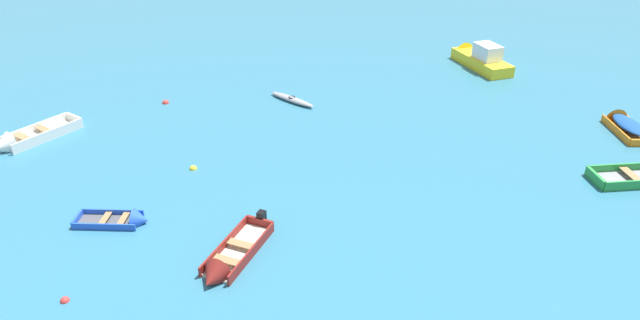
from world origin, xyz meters
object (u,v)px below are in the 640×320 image
object	(u,v)px
motor_launch_yellow_outer_right	(478,58)
rowboat_orange_outer_left	(622,123)
kayak_grey_far_back	(292,99)
mooring_buoy_between_boats_right	(193,169)
rowboat_maroon_near_left	(226,263)
rowboat_white_distant_center	(22,141)
mooring_buoy_trailing	(166,103)
rowboat_blue_back_row_left	(128,220)
mooring_buoy_between_boats_left	(65,301)

from	to	relation	value
motor_launch_yellow_outer_right	rowboat_orange_outer_left	xyz separation A→B (m)	(6.55, -9.86, -0.29)
kayak_grey_far_back	mooring_buoy_between_boats_right	bearing A→B (deg)	-111.69
kayak_grey_far_back	motor_launch_yellow_outer_right	bearing A→B (deg)	33.46
rowboat_maroon_near_left	kayak_grey_far_back	bearing A→B (deg)	90.11
rowboat_white_distant_center	motor_launch_yellow_outer_right	bearing A→B (deg)	31.16
motor_launch_yellow_outer_right	mooring_buoy_trailing	world-z (taller)	motor_launch_yellow_outer_right
rowboat_white_distant_center	motor_launch_yellow_outer_right	size ratio (longest dim) A/B	0.78
rowboat_orange_outer_left	rowboat_maroon_near_left	bearing A→B (deg)	-143.39
kayak_grey_far_back	rowboat_blue_back_row_left	xyz separation A→B (m)	(-4.75, -13.44, -0.02)
motor_launch_yellow_outer_right	rowboat_blue_back_row_left	distance (m)	27.65
mooring_buoy_between_boats_right	motor_launch_yellow_outer_right	bearing A→B (deg)	46.86
rowboat_white_distant_center	mooring_buoy_trailing	bearing A→B (deg)	48.53
mooring_buoy_between_boats_left	mooring_buoy_between_boats_right	distance (m)	9.37
rowboat_orange_outer_left	mooring_buoy_between_boats_right	size ratio (longest dim) A/B	10.14
kayak_grey_far_back	mooring_buoy_between_boats_right	size ratio (longest dim) A/B	8.59
rowboat_white_distant_center	mooring_buoy_between_boats_left	world-z (taller)	rowboat_white_distant_center
mooring_buoy_trailing	rowboat_maroon_near_left	bearing A→B (deg)	-61.99
mooring_buoy_between_boats_left	mooring_buoy_between_boats_right	xyz separation A→B (m)	(1.53, 9.24, 0.00)
rowboat_maroon_near_left	mooring_buoy_between_boats_left	size ratio (longest dim) A/B	14.02
rowboat_white_distant_center	kayak_grey_far_back	size ratio (longest dim) A/B	1.46
rowboat_maroon_near_left	mooring_buoy_trailing	distance (m)	16.58
mooring_buoy_trailing	rowboat_orange_outer_left	bearing A→B (deg)	-1.19
mooring_buoy_trailing	mooring_buoy_between_boats_right	bearing A→B (deg)	-61.01
rowboat_white_distant_center	kayak_grey_far_back	world-z (taller)	rowboat_white_distant_center
motor_launch_yellow_outer_right	rowboat_orange_outer_left	world-z (taller)	motor_launch_yellow_outer_right
rowboat_maroon_near_left	mooring_buoy_trailing	world-z (taller)	rowboat_maroon_near_left
rowboat_maroon_near_left	mooring_buoy_trailing	size ratio (longest dim) A/B	10.57
rowboat_maroon_near_left	rowboat_orange_outer_left	bearing A→B (deg)	36.61
mooring_buoy_trailing	rowboat_blue_back_row_left	bearing A→B (deg)	-76.32
rowboat_orange_outer_left	rowboat_blue_back_row_left	bearing A→B (deg)	-153.57
rowboat_white_distant_center	rowboat_maroon_near_left	xyz separation A→B (m)	(13.30, -8.40, -0.04)
kayak_grey_far_back	mooring_buoy_trailing	world-z (taller)	kayak_grey_far_back
mooring_buoy_between_boats_right	rowboat_orange_outer_left	bearing A→B (deg)	17.62
kayak_grey_far_back	rowboat_maroon_near_left	distance (m)	15.73
mooring_buoy_between_boats_left	rowboat_maroon_near_left	bearing A→B (deg)	24.46
rowboat_maroon_near_left	mooring_buoy_between_boats_right	bearing A→B (deg)	116.90
rowboat_blue_back_row_left	mooring_buoy_trailing	bearing A→B (deg)	103.68
mooring_buoy_trailing	mooring_buoy_between_boats_left	xyz separation A→B (m)	(2.74, -16.94, 0.00)
rowboat_orange_outer_left	kayak_grey_far_back	xyz separation A→B (m)	(-18.99, 1.64, -0.15)
motor_launch_yellow_outer_right	rowboat_blue_back_row_left	xyz separation A→B (m)	(-17.19, -21.66, -0.46)
rowboat_white_distant_center	mooring_buoy_between_boats_left	xyz separation A→B (m)	(8.25, -10.70, -0.25)
kayak_grey_far_back	rowboat_blue_back_row_left	world-z (taller)	rowboat_blue_back_row_left
rowboat_orange_outer_left	motor_launch_yellow_outer_right	bearing A→B (deg)	123.58
rowboat_blue_back_row_left	mooring_buoy_between_boats_left	size ratio (longest dim) A/B	9.91
kayak_grey_far_back	mooring_buoy_between_boats_right	world-z (taller)	kayak_grey_far_back
rowboat_orange_outer_left	kayak_grey_far_back	distance (m)	19.06
kayak_grey_far_back	mooring_buoy_between_boats_left	distance (m)	18.71
mooring_buoy_trailing	mooring_buoy_between_boats_right	size ratio (longest dim) A/B	1.11
rowboat_maroon_near_left	mooring_buoy_between_boats_right	distance (m)	7.79
rowboat_maroon_near_left	mooring_buoy_trailing	bearing A→B (deg)	118.01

